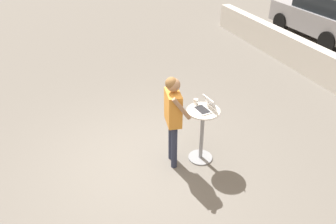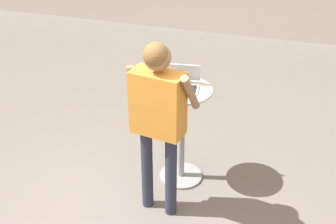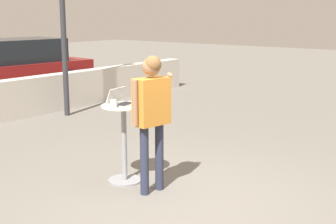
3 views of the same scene
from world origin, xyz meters
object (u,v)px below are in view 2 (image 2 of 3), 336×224
at_px(coffee_mug, 158,83).
at_px(standing_person, 158,109).
at_px(laptop, 182,83).
at_px(cafe_table, 182,127).

bearing_deg(coffee_mug, standing_person, -72.12).
height_order(laptop, coffee_mug, laptop).
distance_m(cafe_table, coffee_mug, 0.54).
distance_m(laptop, coffee_mug, 0.23).
distance_m(cafe_table, laptop, 0.49).
relative_size(cafe_table, laptop, 2.93).
distance_m(coffee_mug, standing_person, 0.52).
relative_size(coffee_mug, standing_person, 0.07).
bearing_deg(standing_person, cafe_table, 82.64).
height_order(cafe_table, laptop, laptop).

